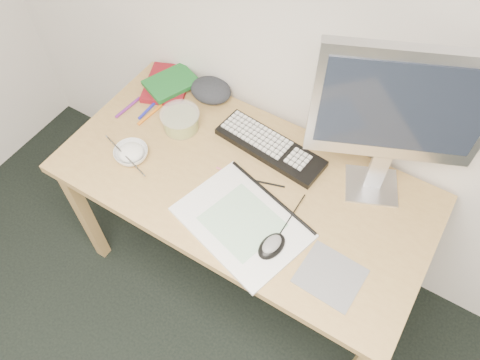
# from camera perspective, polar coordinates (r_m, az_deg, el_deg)

# --- Properties ---
(desk) EXTENTS (1.40, 0.70, 0.75)m
(desk) POSITION_cam_1_polar(r_m,az_deg,el_deg) (1.81, 0.43, -1.61)
(desk) COLOR tan
(desk) RESTS_ON ground
(mousepad) EXTENTS (0.21, 0.19, 0.00)m
(mousepad) POSITION_cam_1_polar(r_m,az_deg,el_deg) (1.58, 10.96, -11.40)
(mousepad) COLOR slate
(mousepad) RESTS_ON desk
(sketchpad) EXTENTS (0.50, 0.42, 0.01)m
(sketchpad) POSITION_cam_1_polar(r_m,az_deg,el_deg) (1.63, 0.25, -5.21)
(sketchpad) COLOR white
(sketchpad) RESTS_ON desk
(keyboard) EXTENTS (0.46, 0.19, 0.03)m
(keyboard) POSITION_cam_1_polar(r_m,az_deg,el_deg) (1.82, 3.70, 4.01)
(keyboard) COLOR black
(keyboard) RESTS_ON desk
(monitor) EXTENTS (0.51, 0.25, 0.63)m
(monitor) POSITION_cam_1_polar(r_m,az_deg,el_deg) (1.50, 19.02, 7.88)
(monitor) COLOR silver
(monitor) RESTS_ON desk
(mouse) EXTENTS (0.09, 0.13, 0.04)m
(mouse) POSITION_cam_1_polar(r_m,az_deg,el_deg) (1.57, 3.90, -7.83)
(mouse) COLOR black
(mouse) RESTS_ON sketchpad
(rice_bowl) EXTENTS (0.13, 0.13, 0.04)m
(rice_bowl) POSITION_cam_1_polar(r_m,az_deg,el_deg) (1.84, -13.11, 3.12)
(rice_bowl) COLOR white
(rice_bowl) RESTS_ON desk
(chopsticks) EXTENTS (0.25, 0.09, 0.02)m
(chopsticks) POSITION_cam_1_polar(r_m,az_deg,el_deg) (1.81, -13.86, 2.95)
(chopsticks) COLOR #AAAAAC
(chopsticks) RESTS_ON rice_bowl
(fruit_tub) EXTENTS (0.17, 0.17, 0.08)m
(fruit_tub) POSITION_cam_1_polar(r_m,az_deg,el_deg) (1.89, -7.26, 7.23)
(fruit_tub) COLOR gold
(fruit_tub) RESTS_ON desk
(book_red) EXTENTS (0.25, 0.29, 0.02)m
(book_red) POSITION_cam_1_polar(r_m,az_deg,el_deg) (2.09, -8.85, 11.48)
(book_red) COLOR maroon
(book_red) RESTS_ON desk
(book_green) EXTENTS (0.22, 0.25, 0.02)m
(book_green) POSITION_cam_1_polar(r_m,az_deg,el_deg) (2.06, -8.39, 11.67)
(book_green) COLOR #1A6828
(book_green) RESTS_ON book_red
(cloth_lump) EXTENTS (0.17, 0.15, 0.06)m
(cloth_lump) POSITION_cam_1_polar(r_m,az_deg,el_deg) (2.01, -3.58, 10.87)
(cloth_lump) COLOR #2A2D33
(cloth_lump) RESTS_ON desk
(pencil_pink) EXTENTS (0.19, 0.02, 0.01)m
(pencil_pink) POSITION_cam_1_polar(r_m,az_deg,el_deg) (1.74, -0.14, 0.34)
(pencil_pink) COLOR #CD6677
(pencil_pink) RESTS_ON desk
(pencil_tan) EXTENTS (0.17, 0.11, 0.01)m
(pencil_tan) POSITION_cam_1_polar(r_m,az_deg,el_deg) (1.74, 1.00, 0.07)
(pencil_tan) COLOR tan
(pencil_tan) RESTS_ON desk
(pencil_black) EXTENTS (0.18, 0.06, 0.01)m
(pencil_black) POSITION_cam_1_polar(r_m,az_deg,el_deg) (1.73, 2.45, -0.21)
(pencil_black) COLOR black
(pencil_black) RESTS_ON desk
(marker_blue) EXTENTS (0.01, 0.13, 0.01)m
(marker_blue) POSITION_cam_1_polar(r_m,az_deg,el_deg) (2.00, -11.03, 8.55)
(marker_blue) COLOR #2124B7
(marker_blue) RESTS_ON desk
(marker_orange) EXTENTS (0.03, 0.14, 0.01)m
(marker_orange) POSITION_cam_1_polar(r_m,az_deg,el_deg) (1.98, -10.93, 7.85)
(marker_orange) COLOR orange
(marker_orange) RESTS_ON desk
(marker_purple) EXTENTS (0.03, 0.14, 0.01)m
(marker_purple) POSITION_cam_1_polar(r_m,az_deg,el_deg) (2.03, -13.51, 8.60)
(marker_purple) COLOR #6C227F
(marker_purple) RESTS_ON desk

